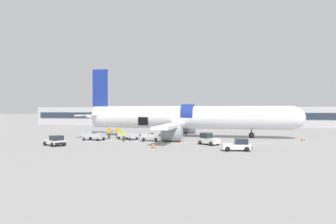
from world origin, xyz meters
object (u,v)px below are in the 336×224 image
object	(u,v)px
baggage_cart_empty	(94,136)
baggage_tug_lead	(238,146)
airplane	(185,118)
baggage_cart_loading	(129,136)
ground_crew_supervisor	(117,132)
ground_crew_loader_a	(124,135)
baggage_tug_mid	(208,140)
baggage_cart_queued	(150,137)
ground_crew_driver	(120,132)
ground_crew_loader_b	(109,133)
baggage_tug_rear	(55,141)

from	to	relation	value
baggage_cart_empty	baggage_tug_lead	bearing A→B (deg)	-19.27
airplane	baggage_cart_loading	xyz separation A→B (m)	(-7.87, -6.33, -2.76)
airplane	ground_crew_supervisor	xyz separation A→B (m)	(-10.55, -4.27, -2.33)
baggage_cart_loading	ground_crew_loader_a	world-z (taller)	ground_crew_loader_a
baggage_tug_mid	ground_crew_loader_a	bearing A→B (deg)	172.90
baggage_cart_queued	ground_crew_driver	size ratio (longest dim) A/B	2.23
baggage_tug_mid	baggage_cart_loading	size ratio (longest dim) A/B	0.75
baggage_tug_lead	ground_crew_loader_b	world-z (taller)	ground_crew_loader_b
baggage_tug_mid	baggage_cart_empty	distance (m)	17.45
airplane	ground_crew_driver	bearing A→B (deg)	-162.44
baggage_tug_mid	baggage_tug_rear	size ratio (longest dim) A/B	0.91
baggage_tug_lead	baggage_tug_mid	world-z (taller)	baggage_tug_mid
ground_crew_driver	baggage_tug_lead	bearing A→B (deg)	-33.30
baggage_tug_lead	baggage_cart_empty	bearing A→B (deg)	160.73
baggage_tug_rear	baggage_cart_queued	size ratio (longest dim) A/B	0.94
baggage_tug_lead	ground_crew_supervisor	bearing A→B (deg)	148.72
baggage_tug_lead	baggage_cart_empty	world-z (taller)	baggage_tug_lead
baggage_cart_empty	ground_crew_loader_a	distance (m)	4.99
baggage_tug_mid	ground_crew_driver	distance (m)	16.90
airplane	ground_crew_loader_b	bearing A→B (deg)	-153.23
baggage_tug_mid	ground_crew_loader_b	size ratio (longest dim) A/B	1.69
baggage_tug_lead	baggage_tug_rear	world-z (taller)	baggage_tug_lead
baggage_tug_rear	baggage_cart_empty	size ratio (longest dim) A/B	0.78
airplane	baggage_tug_lead	xyz separation A→B (m)	(8.44, -15.81, -2.64)
baggage_tug_mid	ground_crew_driver	size ratio (longest dim) A/B	1.92
baggage_tug_lead	baggage_cart_empty	distance (m)	22.28
baggage_tug_lead	ground_crew_supervisor	world-z (taller)	ground_crew_supervisor
baggage_cart_empty	baggage_tug_rear	bearing A→B (deg)	-103.22
airplane	baggage_cart_loading	world-z (taller)	airplane
baggage_cart_loading	ground_crew_loader_a	distance (m)	2.75
baggage_tug_lead	baggage_tug_mid	distance (m)	6.41
baggage_cart_loading	ground_crew_supervisor	world-z (taller)	ground_crew_supervisor
baggage_cart_loading	airplane	bearing A→B (deg)	38.81
baggage_tug_mid	baggage_tug_rear	world-z (taller)	baggage_tug_mid
airplane	baggage_cart_queued	xyz separation A→B (m)	(-4.03, -7.71, -2.66)
baggage_tug_rear	baggage_cart_loading	size ratio (longest dim) A/B	0.82
baggage_tug_rear	ground_crew_loader_b	distance (m)	10.57
baggage_cart_queued	ground_crew_driver	bearing A→B (deg)	146.08
baggage_cart_queued	baggage_cart_empty	xyz separation A→B (m)	(-8.56, -0.74, -0.01)
ground_crew_driver	ground_crew_loader_a	bearing A→B (deg)	-63.14
baggage_tug_mid	baggage_cart_loading	xyz separation A→B (m)	(-12.60, 4.26, -0.18)
baggage_tug_mid	ground_crew_supervisor	distance (m)	16.54
airplane	baggage_tug_rear	size ratio (longest dim) A/B	11.05
ground_crew_supervisor	baggage_cart_queued	bearing A→B (deg)	-27.84
baggage_cart_queued	baggage_tug_mid	bearing A→B (deg)	-18.18
baggage_tug_mid	baggage_cart_loading	bearing A→B (deg)	161.33
airplane	ground_crew_loader_b	size ratio (longest dim) A/B	20.45
baggage_tug_rear	ground_crew_driver	distance (m)	13.09
baggage_cart_queued	baggage_cart_empty	bearing A→B (deg)	-175.05
ground_crew_driver	ground_crew_supervisor	world-z (taller)	ground_crew_supervisor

